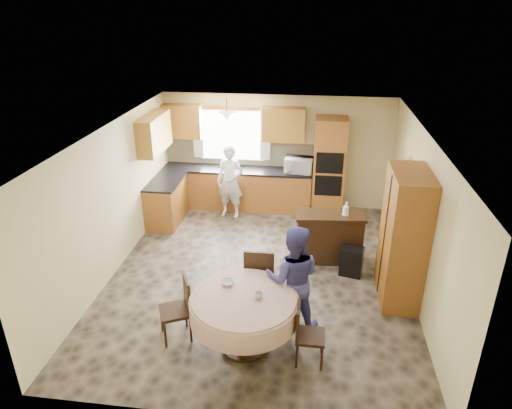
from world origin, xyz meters
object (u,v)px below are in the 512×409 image
Objects in this scene: person_sink at (230,182)px; chair_back at (260,276)px; chair_right at (305,331)px; person_dining at (293,279)px; cupboard at (403,238)px; chair_left at (180,305)px; sideboard at (329,239)px; dining_table at (244,308)px; oven_tower at (329,167)px.

chair_back is at bearing -63.63° from person_sink.
person_dining reaches higher than chair_right.
cupboard is at bearing -39.78° from chair_right.
chair_right is (-1.40, -1.62, -0.58)m from cupboard.
person_dining is (1.53, -3.52, 0.01)m from person_sink.
chair_back is 0.64m from person_dining.
person_dining is (1.51, 0.42, 0.28)m from chair_left.
chair_right is at bearing 124.79° from chair_back.
chair_right is at bearing -130.67° from cupboard.
person_dining is at bearing 17.69° from chair_right.
chair_back is at bearing -33.57° from person_dining.
sideboard is at bearing -123.70° from chair_back.
chair_left is at bearing 172.73° from dining_table.
sideboard is 1.91m from chair_back.
oven_tower reaches higher than dining_table.
chair_left is 0.58× the size of person_dining.
cupboard is 2.45× the size of chair_right.
person_dining is (-0.53, -3.97, -0.26)m from oven_tower.
chair_back reaches higher than sideboard.
cupboard is at bearing 87.62° from chair_left.
chair_back is 1.24m from chair_right.
chair_back is at bearing -128.98° from sideboard.
sideboard is 1.29× the size of chair_left.
dining_table is at bearing -68.56° from person_sink.
person_dining is at bearing 146.82° from chair_back.
oven_tower is 4.88m from chair_left.
oven_tower is 1.34× the size of person_sink.
chair_left is (-2.04, -4.40, -0.54)m from oven_tower.
person_sink is (-1.74, 4.20, 0.32)m from chair_right.
dining_table is 1.53× the size of chair_left.
sideboard is 0.76× the size of person_sink.
person_dining reaches higher than sideboard.
person_sink is at bearing 23.39° from chair_right.
oven_tower reaches higher than person_sink.
chair_right is at bearing -10.01° from dining_table.
person_dining is (-0.54, -1.92, 0.37)m from sideboard.
cupboard is 1.97× the size of chair_back.
dining_table is 0.92m from chair_left.
chair_back is 0.67× the size of person_dining.
chair_right is at bearing -58.99° from person_sink.
person_dining is at bearing -111.46° from sideboard.
chair_left is at bearing 82.33° from chair_right.
oven_tower is 1.48× the size of dining_table.
person_sink is 0.99× the size of person_dining.
cupboard is (1.07, -3.03, -0.01)m from oven_tower.
cupboard reaches higher than person_dining.
cupboard is 2.69m from dining_table.
chair_back is at bearing 36.14° from chair_right.
oven_tower reaches higher than cupboard.
chair_back reaches higher than dining_table.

